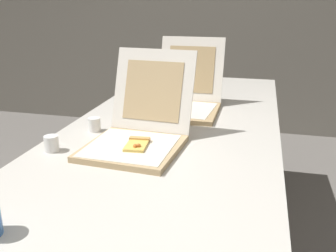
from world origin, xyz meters
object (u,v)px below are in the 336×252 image
Objects in this scene: table at (173,135)px; cup_white_near_center at (94,125)px; cup_white_far at (146,95)px; cup_white_near_left at (52,143)px; pizza_box_front at (137,134)px; cup_white_mid at (123,116)px; pizza_box_middle at (184,101)px.

cup_white_near_center is (-0.32, -0.15, 0.07)m from table.
cup_white_near_left is at bearing -98.85° from cup_white_far.
pizza_box_front reaches higher than table.
cup_white_far reaches higher than table.
cup_white_far is at bearing 81.15° from cup_white_near_left.
cup_white_far is 0.56m from cup_white_near_center.
pizza_box_front reaches higher than cup_white_near_left.
cup_white_near_left is 1.00× the size of cup_white_near_center.
cup_white_near_left is at bearing -109.00° from cup_white_mid.
cup_white_far is at bearing 108.79° from pizza_box_front.
cup_white_far is 0.40m from cup_white_mid.
pizza_box_front reaches higher than cup_white_far.
cup_white_mid is (0.08, 0.15, 0.00)m from cup_white_near_center.
cup_white_near_center is at bearing 156.98° from pizza_box_front.
pizza_box_middle is at bearing 90.48° from table.
cup_white_far and cup_white_mid have the same top height.
cup_white_far is 0.81m from cup_white_near_left.
cup_white_near_left is (-0.38, -0.39, 0.07)m from table.
cup_white_near_left is (-0.37, -0.65, -0.02)m from pizza_box_middle.
table is 0.36m from cup_white_near_center.
cup_white_near_center and cup_white_mid have the same top height.
cup_white_near_left is 0.42m from cup_white_mid.
table is 0.48m from cup_white_far.
cup_white_near_center is at bearing -155.04° from table.
cup_white_near_left and cup_white_near_center have the same top height.
cup_white_mid is (-0.24, -0.25, -0.02)m from pizza_box_middle.
cup_white_mid is (-0.24, 0.01, 0.07)m from table.
table is 0.30m from pizza_box_front.
pizza_box_middle is 7.52× the size of cup_white_far.
pizza_box_middle is at bearing -31.20° from cup_white_far.
cup_white_mid is at bearing 63.58° from cup_white_near_center.
cup_white_mid is at bearing -88.14° from cup_white_far.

